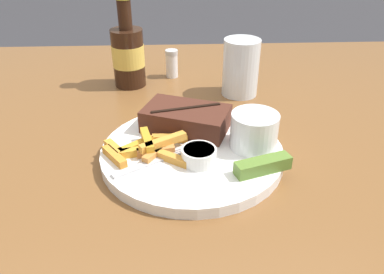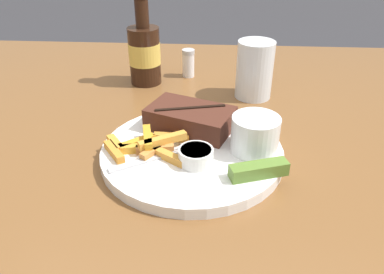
{
  "view_description": "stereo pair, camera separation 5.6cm",
  "coord_description": "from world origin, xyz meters",
  "px_view_note": "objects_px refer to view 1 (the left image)",
  "views": [
    {
      "loc": [
        -0.02,
        -0.5,
        1.11
      ],
      "look_at": [
        0.0,
        0.0,
        0.81
      ],
      "focal_mm": 35.0,
      "sensor_mm": 36.0,
      "label": 1
    },
    {
      "loc": [
        0.03,
        -0.5,
        1.11
      ],
      "look_at": [
        0.0,
        0.0,
        0.81
      ],
      "focal_mm": 35.0,
      "sensor_mm": 36.0,
      "label": 2
    }
  ],
  "objects_px": {
    "drinking_glass": "(241,68)",
    "coleslaw_cup": "(255,130)",
    "dinner_plate": "(192,153)",
    "pickle_spear": "(263,165)",
    "salt_shaker": "(172,63)",
    "fork_utensil": "(150,162)",
    "dipping_sauce_cup": "(199,155)",
    "steak_portion": "(186,118)",
    "beer_bottle": "(128,54)"
  },
  "relations": [
    {
      "from": "steak_portion",
      "to": "salt_shaker",
      "type": "height_order",
      "value": "salt_shaker"
    },
    {
      "from": "dipping_sauce_cup",
      "to": "pickle_spear",
      "type": "distance_m",
      "value": 0.09
    },
    {
      "from": "pickle_spear",
      "to": "salt_shaker",
      "type": "xyz_separation_m",
      "value": [
        -0.13,
        0.41,
        0.0
      ]
    },
    {
      "from": "fork_utensil",
      "to": "drinking_glass",
      "type": "bearing_deg",
      "value": 25.7
    },
    {
      "from": "beer_bottle",
      "to": "drinking_glass",
      "type": "xyz_separation_m",
      "value": [
        0.24,
        -0.06,
        -0.01
      ]
    },
    {
      "from": "dinner_plate",
      "to": "drinking_glass",
      "type": "xyz_separation_m",
      "value": [
        0.11,
        0.24,
        0.05
      ]
    },
    {
      "from": "pickle_spear",
      "to": "fork_utensil",
      "type": "xyz_separation_m",
      "value": [
        -0.16,
        0.03,
        -0.01
      ]
    },
    {
      "from": "coleslaw_cup",
      "to": "drinking_glass",
      "type": "distance_m",
      "value": 0.25
    },
    {
      "from": "coleslaw_cup",
      "to": "fork_utensil",
      "type": "height_order",
      "value": "coleslaw_cup"
    },
    {
      "from": "dinner_plate",
      "to": "salt_shaker",
      "type": "height_order",
      "value": "salt_shaker"
    },
    {
      "from": "dipping_sauce_cup",
      "to": "drinking_glass",
      "type": "relative_size",
      "value": 0.44
    },
    {
      "from": "fork_utensil",
      "to": "salt_shaker",
      "type": "xyz_separation_m",
      "value": [
        0.03,
        0.39,
        0.01
      ]
    },
    {
      "from": "coleslaw_cup",
      "to": "pickle_spear",
      "type": "distance_m",
      "value": 0.07
    },
    {
      "from": "dipping_sauce_cup",
      "to": "salt_shaker",
      "type": "distance_m",
      "value": 0.39
    },
    {
      "from": "steak_portion",
      "to": "fork_utensil",
      "type": "xyz_separation_m",
      "value": [
        -0.06,
        -0.1,
        -0.02
      ]
    },
    {
      "from": "coleslaw_cup",
      "to": "beer_bottle",
      "type": "xyz_separation_m",
      "value": [
        -0.22,
        0.31,
        0.02
      ]
    },
    {
      "from": "dinner_plate",
      "to": "coleslaw_cup",
      "type": "bearing_deg",
      "value": -2.71
    },
    {
      "from": "steak_portion",
      "to": "dinner_plate",
      "type": "bearing_deg",
      "value": -83.71
    },
    {
      "from": "pickle_spear",
      "to": "salt_shaker",
      "type": "relative_size",
      "value": 1.33
    },
    {
      "from": "fork_utensil",
      "to": "drinking_glass",
      "type": "xyz_separation_m",
      "value": [
        0.18,
        0.28,
        0.04
      ]
    },
    {
      "from": "dipping_sauce_cup",
      "to": "salt_shaker",
      "type": "height_order",
      "value": "salt_shaker"
    },
    {
      "from": "pickle_spear",
      "to": "fork_utensil",
      "type": "distance_m",
      "value": 0.16
    },
    {
      "from": "fork_utensil",
      "to": "steak_portion",
      "type": "bearing_deg",
      "value": 29.07
    },
    {
      "from": "beer_bottle",
      "to": "drinking_glass",
      "type": "bearing_deg",
      "value": -14.34
    },
    {
      "from": "dinner_plate",
      "to": "steak_portion",
      "type": "distance_m",
      "value": 0.07
    },
    {
      "from": "pickle_spear",
      "to": "dinner_plate",
      "type": "bearing_deg",
      "value": 145.78
    },
    {
      "from": "dipping_sauce_cup",
      "to": "fork_utensil",
      "type": "relative_size",
      "value": 0.43
    },
    {
      "from": "coleslaw_cup",
      "to": "salt_shaker",
      "type": "xyz_separation_m",
      "value": [
        -0.13,
        0.35,
        -0.02
      ]
    },
    {
      "from": "steak_portion",
      "to": "beer_bottle",
      "type": "relative_size",
      "value": 0.79
    },
    {
      "from": "drinking_glass",
      "to": "dinner_plate",
      "type": "bearing_deg",
      "value": -115.2
    },
    {
      "from": "coleslaw_cup",
      "to": "fork_utensil",
      "type": "relative_size",
      "value": 0.62
    },
    {
      "from": "beer_bottle",
      "to": "drinking_glass",
      "type": "relative_size",
      "value": 1.71
    },
    {
      "from": "coleslaw_cup",
      "to": "salt_shaker",
      "type": "height_order",
      "value": "coleslaw_cup"
    },
    {
      "from": "dinner_plate",
      "to": "drinking_glass",
      "type": "bearing_deg",
      "value": 64.8
    },
    {
      "from": "steak_portion",
      "to": "drinking_glass",
      "type": "distance_m",
      "value": 0.22
    },
    {
      "from": "dinner_plate",
      "to": "salt_shaker",
      "type": "xyz_separation_m",
      "value": [
        -0.03,
        0.35,
        0.02
      ]
    },
    {
      "from": "fork_utensil",
      "to": "beer_bottle",
      "type": "distance_m",
      "value": 0.35
    },
    {
      "from": "steak_portion",
      "to": "dipping_sauce_cup",
      "type": "distance_m",
      "value": 0.1
    },
    {
      "from": "dinner_plate",
      "to": "salt_shaker",
      "type": "distance_m",
      "value": 0.35
    },
    {
      "from": "steak_portion",
      "to": "beer_bottle",
      "type": "height_order",
      "value": "beer_bottle"
    },
    {
      "from": "steak_portion",
      "to": "fork_utensil",
      "type": "relative_size",
      "value": 1.34
    },
    {
      "from": "drinking_glass",
      "to": "coleslaw_cup",
      "type": "bearing_deg",
      "value": -93.96
    },
    {
      "from": "pickle_spear",
      "to": "beer_bottle",
      "type": "distance_m",
      "value": 0.43
    },
    {
      "from": "fork_utensil",
      "to": "salt_shaker",
      "type": "distance_m",
      "value": 0.39
    },
    {
      "from": "dipping_sauce_cup",
      "to": "fork_utensil",
      "type": "distance_m",
      "value": 0.07
    },
    {
      "from": "drinking_glass",
      "to": "beer_bottle",
      "type": "bearing_deg",
      "value": 165.66
    },
    {
      "from": "dinner_plate",
      "to": "coleslaw_cup",
      "type": "distance_m",
      "value": 0.1
    },
    {
      "from": "dinner_plate",
      "to": "coleslaw_cup",
      "type": "xyz_separation_m",
      "value": [
        0.1,
        -0.0,
        0.04
      ]
    },
    {
      "from": "pickle_spear",
      "to": "drinking_glass",
      "type": "height_order",
      "value": "drinking_glass"
    },
    {
      "from": "dinner_plate",
      "to": "fork_utensil",
      "type": "distance_m",
      "value": 0.08
    }
  ]
}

